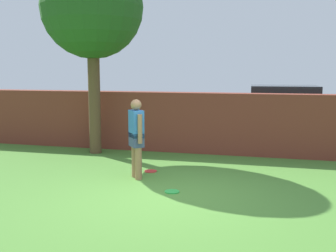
{
  "coord_description": "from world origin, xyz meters",
  "views": [
    {
      "loc": [
        1.73,
        -6.66,
        2.21
      ],
      "look_at": [
        -0.47,
        1.75,
        1.0
      ],
      "focal_mm": 43.46,
      "sensor_mm": 36.0,
      "label": 1
    }
  ],
  "objects_px": {
    "tree": "(92,9)",
    "frisbee_red": "(151,171)",
    "car": "(283,113)",
    "person": "(136,135)",
    "frisbee_green": "(172,191)"
  },
  "relations": [
    {
      "from": "tree",
      "to": "person",
      "type": "bearing_deg",
      "value": -48.43
    },
    {
      "from": "car",
      "to": "person",
      "type": "bearing_deg",
      "value": -121.8
    },
    {
      "from": "frisbee_green",
      "to": "car",
      "type": "bearing_deg",
      "value": 71.6
    },
    {
      "from": "tree",
      "to": "frisbee_red",
      "type": "bearing_deg",
      "value": -37.67
    },
    {
      "from": "frisbee_red",
      "to": "frisbee_green",
      "type": "height_order",
      "value": "same"
    },
    {
      "from": "person",
      "to": "car",
      "type": "height_order",
      "value": "car"
    },
    {
      "from": "tree",
      "to": "frisbee_red",
      "type": "xyz_separation_m",
      "value": [
        2.02,
        -1.56,
        -3.74
      ]
    },
    {
      "from": "car",
      "to": "frisbee_red",
      "type": "distance_m",
      "value": 5.62
    },
    {
      "from": "tree",
      "to": "car",
      "type": "relative_size",
      "value": 1.19
    },
    {
      "from": "frisbee_red",
      "to": "frisbee_green",
      "type": "bearing_deg",
      "value": -58.48
    },
    {
      "from": "car",
      "to": "frisbee_green",
      "type": "bearing_deg",
      "value": -111.26
    },
    {
      "from": "tree",
      "to": "car",
      "type": "distance_m",
      "value": 6.51
    },
    {
      "from": "tree",
      "to": "frisbee_red",
      "type": "height_order",
      "value": "tree"
    },
    {
      "from": "person",
      "to": "frisbee_red",
      "type": "bearing_deg",
      "value": -48.96
    },
    {
      "from": "person",
      "to": "car",
      "type": "relative_size",
      "value": 0.38
    }
  ]
}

